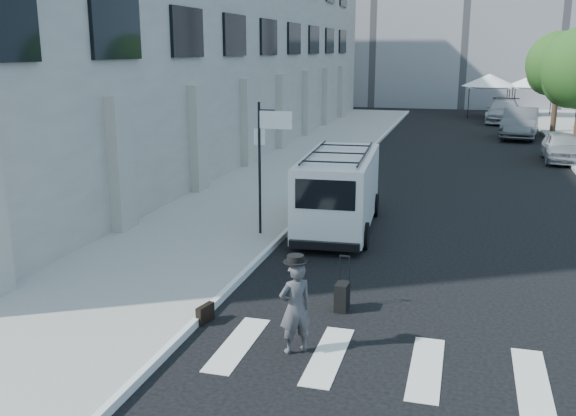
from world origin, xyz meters
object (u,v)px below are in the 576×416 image
Objects in this scene: briefcase at (205,314)px; cargo_van at (339,190)px; parked_car_c at (504,111)px; suitcase at (342,296)px; businessman at (295,308)px; parked_car_a at (562,147)px; parked_car_b at (520,123)px.

cargo_van reaches higher than briefcase.
suitcase is at bearing -92.13° from parked_car_c.
businessman is 0.28× the size of cargo_van.
cargo_van is at bearing -118.26° from parked_car_a.
parked_car_b reaches higher than businessman.
businessman is 1.48× the size of suitcase.
parked_car_a is at bearing -73.76° from parked_car_b.
cargo_van reaches higher than parked_car_a.
businessman is at bearing -93.46° from parked_car_b.
businessman is 3.61× the size of briefcase.
suitcase is at bearing -107.31° from parked_car_a.
parked_car_c reaches higher than briefcase.
suitcase is 6.02m from cargo_van.
cargo_van reaches higher than parked_car_b.
suitcase is 0.19× the size of cargo_van.
businessman is at bearing -92.39° from parked_car_c.
cargo_van is at bearing 104.01° from suitcase.
parked_car_c is at bearing 84.97° from suitcase.
parked_car_c is at bearing 75.48° from cargo_van.
businessman reaches higher than parked_car_c.
cargo_van is at bearing -123.52° from businessman.
cargo_van is at bearing 93.75° from briefcase.
parked_car_a is (6.35, 19.49, 0.38)m from suitcase.
parked_car_b is at bearing 88.36° from briefcase.
parked_car_b is 0.95× the size of parked_car_c.
briefcase is at bearing -97.38° from parked_car_b.
parked_car_a is at bearing -146.86° from businessman.
parked_car_a is at bearing 74.20° from suitcase.
cargo_van is 1.10× the size of parked_car_b.
parked_car_a reaches higher than suitcase.
briefcase is 0.11× the size of parked_car_a.
parked_car_b is at bearing -139.90° from businessman.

